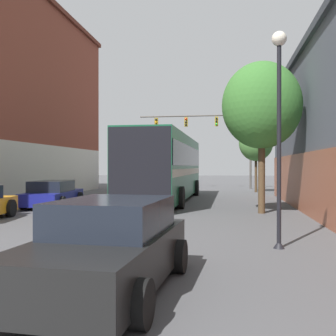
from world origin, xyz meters
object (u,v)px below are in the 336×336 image
(parked_car_left_mid, at_px, (53,194))
(traffic_signal_gantry, at_px, (212,131))
(street_tree_near, at_px, (262,106))
(bus, at_px, (166,165))
(street_lamp, at_px, (279,117))
(street_tree_far, at_px, (256,143))
(parked_car_left_far, at_px, (130,182))
(hatchback_foreground, at_px, (109,247))

(parked_car_left_mid, relative_size, traffic_signal_gantry, 0.48)
(street_tree_near, bearing_deg, bus, 132.64)
(bus, xyz_separation_m, street_lamp, (4.54, -12.02, 1.05))
(traffic_signal_gantry, height_order, street_tree_far, traffic_signal_gantry)
(bus, bearing_deg, street_tree_near, -136.96)
(parked_car_left_mid, distance_m, street_lamp, 12.65)
(parked_car_left_far, distance_m, street_tree_near, 19.10)
(parked_car_left_far, xyz_separation_m, street_tree_near, (9.54, -16.12, 3.74))
(parked_car_left_far, bearing_deg, parked_car_left_mid, -172.12)
(traffic_signal_gantry, relative_size, street_lamp, 1.93)
(bus, height_order, street_lamp, street_lamp)
(traffic_signal_gantry, height_order, street_tree_near, traffic_signal_gantry)
(hatchback_foreground, bearing_deg, street_tree_far, -5.74)
(bus, distance_m, traffic_signal_gantry, 13.14)
(street_lamp, bearing_deg, parked_car_left_far, 112.15)
(hatchback_foreground, bearing_deg, bus, 9.26)
(traffic_signal_gantry, relative_size, street_tree_far, 1.93)
(bus, relative_size, street_tree_far, 2.55)
(hatchback_foreground, height_order, street_tree_far, street_tree_far)
(bus, xyz_separation_m, traffic_signal_gantry, (2.02, 12.64, 2.98))
(bus, height_order, traffic_signal_gantry, traffic_signal_gantry)
(hatchback_foreground, relative_size, street_lamp, 0.81)
(parked_car_left_mid, xyz_separation_m, parked_car_left_far, (-0.03, 14.83, 0.01))
(street_tree_near, distance_m, street_tree_far, 13.27)
(hatchback_foreground, distance_m, street_tree_near, 11.48)
(bus, distance_m, street_tree_near, 7.36)
(hatchback_foreground, distance_m, parked_car_left_mid, 13.33)
(parked_car_left_mid, distance_m, street_tree_far, 16.00)
(hatchback_foreground, distance_m, street_lamp, 5.18)
(bus, distance_m, parked_car_left_mid, 6.30)
(hatchback_foreground, relative_size, parked_car_left_far, 0.91)
(street_lamp, relative_size, street_tree_near, 0.82)
(street_lamp, bearing_deg, parked_car_left_mid, 138.78)
(parked_car_left_mid, distance_m, traffic_signal_gantry, 18.36)
(street_lamp, xyz_separation_m, street_tree_near, (0.18, 6.89, 1.31))
(hatchback_foreground, relative_size, street_tree_far, 0.81)
(hatchback_foreground, xyz_separation_m, street_tree_near, (3.13, 10.41, 3.69))
(parked_car_left_mid, height_order, parked_car_left_far, parked_car_left_far)
(street_lamp, distance_m, street_tree_near, 7.02)
(parked_car_left_far, bearing_deg, street_tree_far, -98.01)
(bus, distance_m, hatchback_foreground, 15.68)
(bus, relative_size, traffic_signal_gantry, 1.32)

